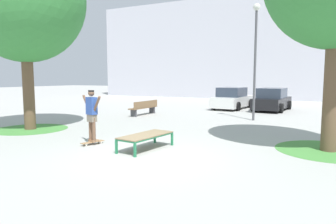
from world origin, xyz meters
The scene contains 11 objects.
ground_plane centered at (0.00, 0.00, 0.00)m, with size 120.00×120.00×0.00m, color #A8A8A3.
building_facade centered at (0.61, 26.10, 5.23)m, with size 41.24×4.00×10.45m, color silver.
skate_box centered at (-0.40, 0.65, 0.41)m, with size 1.01×1.98×0.46m.
skateboard centered at (-2.31, 0.44, 0.08)m, with size 0.42×0.82×0.09m.
skater centered at (-2.31, 0.44, 1.07)m, with size 0.98×0.39×1.69m.
grass_patch_near_left centered at (-6.72, 1.63, 0.00)m, with size 3.06×3.06×0.01m, color #47893D.
grass_patch_near_right centered at (4.60, 2.96, 0.00)m, with size 3.07×3.07×0.01m, color #47893D.
car_white centered at (-1.38, 14.09, 0.69)m, with size 2.18×4.33×1.50m.
car_black centered at (1.29, 14.12, 0.69)m, with size 2.18×4.33×1.50m.
park_bench centered at (-5.01, 8.14, 0.45)m, with size 0.56×2.42×0.83m.
light_post centered at (1.19, 8.71, 3.83)m, with size 0.36×0.36×5.83m.
Camera 1 is at (4.41, -7.36, 2.19)m, focal length 33.18 mm.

